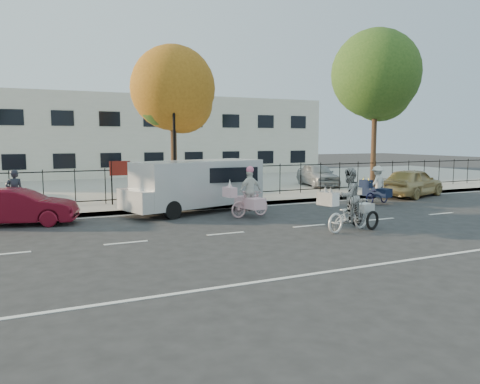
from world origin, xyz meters
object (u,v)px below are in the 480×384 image
red_sedan (19,207)px  pedestrian (15,192)px  lot_car_c (179,177)px  zebra_trike (349,207)px  lamppost (174,133)px  unicorn_bike (249,198)px  bull_bike (377,189)px  lot_car_d (318,175)px  white_van (196,184)px  gold_sedan (412,182)px

red_sedan → pedestrian: bearing=20.3°
lot_car_c → zebra_trike: bearing=-91.9°
red_sedan → pedestrian: 1.55m
lamppost → unicorn_bike: (1.47, -4.39, -2.42)m
lamppost → pedestrian: size_ratio=2.67×
red_sedan → lamppost: bearing=-52.0°
bull_bike → lot_car_c: (-6.64, 7.61, 0.19)m
red_sedan → lot_car_c: bearing=-33.9°
pedestrian → zebra_trike: bearing=135.5°
zebra_trike → lot_car_d: (6.29, 10.91, 0.04)m
zebra_trike → bull_bike: (4.98, 4.41, -0.09)m
lamppost → red_sedan: lamppost is taller
lamppost → lot_car_c: 4.82m
lot_car_c → lot_car_d: size_ratio=1.13×
bull_bike → unicorn_bike: bearing=82.4°
bull_bike → red_sedan: (-14.29, 1.03, -0.06)m
lamppost → unicorn_bike: bearing=-71.5°
white_van → gold_sedan: size_ratio=1.45×
zebra_trike → pedestrian: 11.72m
lamppost → zebra_trike: lamppost is taller
lot_car_d → gold_sedan: bearing=-55.2°
bull_bike → white_van: 8.06m
unicorn_bike → bull_bike: (6.64, 0.78, -0.02)m
unicorn_bike → pedestrian: 8.46m
lot_car_c → red_sedan: bearing=-149.0°
bull_bike → lamppost: bearing=51.8°
gold_sedan → lot_car_c: lot_car_c is taller
zebra_trike → lot_car_c: 12.14m
red_sedan → pedestrian: size_ratio=2.28×
bull_bike → pedestrian: (-14.42, 2.53, 0.29)m
pedestrian → lot_car_c: 9.29m
lamppost → red_sedan: 7.15m
zebra_trike → bull_bike: size_ratio=1.23×
gold_sedan → lamppost: bearing=59.0°
lot_car_c → bull_bike: bearing=-58.6°
pedestrian → red_sedan: bearing=86.8°
unicorn_bike → red_sedan: bearing=67.3°
gold_sedan → lot_car_d: bearing=2.1°
lot_car_c → lamppost: bearing=-119.9°
bull_bike → red_sedan: size_ratio=0.51×
lot_car_d → zebra_trike: bearing=-107.0°
zebra_trike → bull_bike: zebra_trike is taller
bull_bike → pedestrian: size_ratio=1.15×
bull_bike → pedestrian: 14.65m
bull_bike → gold_sedan: bull_bike is taller
white_van → lot_car_c: size_ratio=1.40×
white_van → lamppost: bearing=78.0°
zebra_trike → white_van: white_van is taller
bull_bike → white_van: white_van is taller
red_sedan → zebra_trike: bearing=-104.9°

